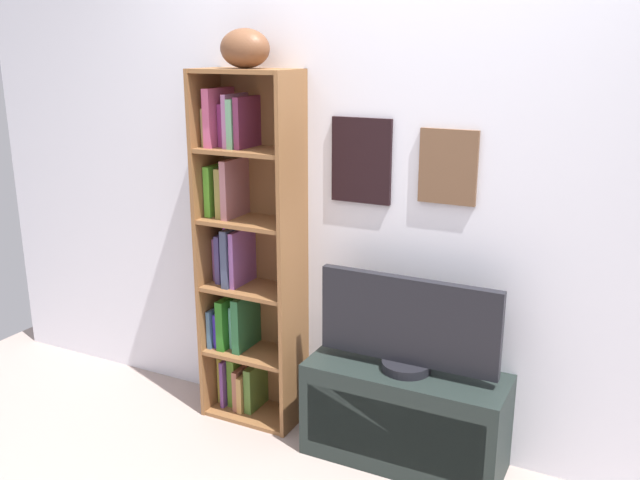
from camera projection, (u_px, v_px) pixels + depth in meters
name	position (u px, v px, depth m)	size (l,w,h in m)	color
back_wall	(388.00, 201.00, 3.11)	(4.80, 0.08, 2.32)	silver
bookshelf	(244.00, 256.00, 3.38)	(0.49, 0.27, 1.74)	brown
football	(245.00, 48.00, 3.06)	(0.25, 0.17, 0.17)	brown
tv_stand	(404.00, 416.00, 3.11)	(0.90, 0.35, 0.45)	black
television	(408.00, 325.00, 2.99)	(0.81, 0.22, 0.43)	black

